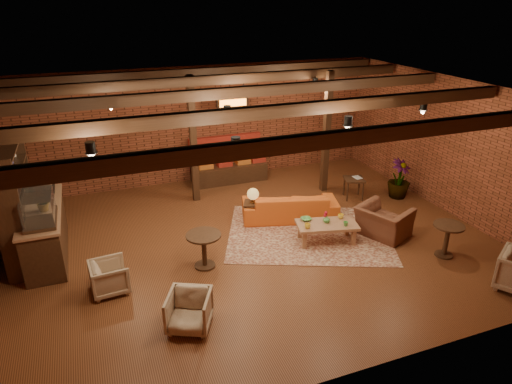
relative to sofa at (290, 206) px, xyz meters
name	(u,v)px	position (x,y,z in m)	size (l,w,h in m)	color
floor	(253,242)	(-1.22, -0.76, -0.32)	(10.00, 10.00, 0.00)	#3E200F
ceiling	(252,94)	(-1.22, -0.76, 2.88)	(10.00, 8.00, 0.02)	black
wall_back	(202,124)	(-1.22, 3.24, 1.28)	(10.00, 0.02, 3.20)	brown
wall_front	(362,278)	(-1.22, -4.76, 1.28)	(10.00, 0.02, 3.20)	brown
wall_right	(449,146)	(3.78, -0.76, 1.28)	(0.02, 8.00, 3.20)	brown
ceiling_beams	(252,100)	(-1.22, -0.76, 2.76)	(9.80, 6.40, 0.22)	black
ceiling_pipe	(227,96)	(-1.22, 0.84, 2.53)	(0.12, 0.12, 9.60)	black
post_left	(193,141)	(-1.82, 1.84, 1.28)	(0.16, 0.16, 3.20)	black
post_right	(327,133)	(1.58, 1.24, 1.28)	(0.16, 0.16, 3.20)	black
service_counter	(42,219)	(-5.32, 0.24, 0.48)	(0.80, 2.50, 1.60)	black
plant_counter	(44,196)	(-5.22, 0.44, 0.90)	(0.35, 0.39, 0.30)	#337F33
shelving_hutch	(17,202)	(-5.72, 0.34, 0.88)	(0.52, 2.00, 2.40)	black
banquette	(229,164)	(-0.62, 2.79, 0.18)	(2.10, 0.70, 1.00)	maroon
service_sign	(232,103)	(-0.62, 2.34, 2.03)	(0.86, 0.06, 0.30)	orange
ceiling_spotlights	(252,111)	(-1.22, -0.76, 2.54)	(6.40, 4.40, 0.28)	black
rug	(308,233)	(0.08, -0.85, -0.32)	(3.53, 2.70, 0.01)	maroon
sofa	(290,206)	(0.00, 0.00, 0.00)	(2.22, 0.87, 0.65)	#C7541B
coffee_table	(326,225)	(0.25, -1.30, 0.07)	(1.40, 0.92, 0.69)	#8F5F42
side_table_lamp	(253,197)	(-0.89, 0.10, 0.33)	(0.55, 0.55, 0.86)	black
round_table_left	(204,245)	(-2.44, -1.33, 0.16)	(0.68, 0.68, 0.71)	black
armchair_a	(109,276)	(-4.23, -1.52, 0.00)	(0.63, 0.59, 0.65)	beige
armchair_b	(189,309)	(-3.12, -2.98, 0.02)	(0.66, 0.62, 0.68)	beige
armchair_right	(384,217)	(1.57, -1.50, 0.13)	(1.05, 0.68, 0.92)	brown
side_table_book	(354,180)	(2.04, 0.48, 0.19)	(0.63, 0.63, 0.58)	black
round_table_right	(447,235)	(2.24, -2.68, 0.15)	(0.60, 0.60, 0.71)	black
plant_tall	(404,141)	(3.18, 0.12, 1.21)	(1.72, 1.72, 3.08)	#4C7F4C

